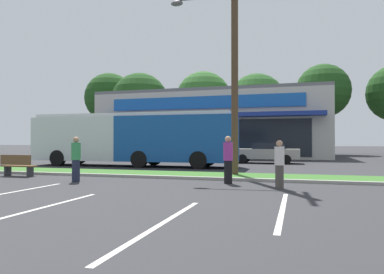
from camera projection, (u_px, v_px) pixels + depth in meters
name	position (u px, v px, depth m)	size (l,w,h in m)	color
grass_median	(162.00, 174.00, 16.15)	(56.00, 2.20, 0.12)	#386B28
curb_lip	(151.00, 177.00, 14.98)	(56.00, 0.24, 0.12)	#99968C
parking_stripe_0	(8.00, 193.00, 10.68)	(0.12, 4.80, 0.01)	silver
parking_stripe_1	(35.00, 209.00, 8.08)	(0.12, 4.80, 0.01)	silver
parking_stripe_2	(161.00, 224.00, 6.65)	(0.12, 4.80, 0.01)	silver
parking_stripe_3	(283.00, 209.00, 8.16)	(0.12, 4.80, 0.01)	silver
storefront_building	(216.00, 125.00, 37.40)	(22.28, 12.22, 6.47)	#BCB7AD
tree_far_left	(110.00, 98.00, 53.98)	(7.41, 7.41, 11.86)	#473323
tree_left	(140.00, 101.00, 48.14)	(7.63, 7.63, 10.75)	#473323
tree_mid_left	(203.00, 99.00, 49.14)	(7.62, 7.62, 11.15)	#473323
tree_mid	(257.00, 103.00, 44.85)	(7.25, 7.25, 10.06)	#473323
tree_mid_right	(323.00, 91.00, 42.23)	(6.32, 6.32, 10.69)	#473323
utility_pole	(232.00, 43.00, 15.58)	(3.04, 2.40, 11.02)	#4C3826
city_bus	(133.00, 138.00, 22.19)	(13.02, 2.86, 3.25)	#144793
bus_stop_bench	(18.00, 165.00, 15.80)	(1.60, 0.45, 0.95)	brown
car_2	(266.00, 153.00, 25.21)	(4.74, 1.92, 1.44)	#9E998C
car_3	(80.00, 150.00, 31.11)	(4.26, 2.01, 1.52)	navy
pedestrian_near_bench	(279.00, 164.00, 11.68)	(0.32, 0.32, 1.59)	#47423D
pedestrian_by_pole	(228.00, 160.00, 13.06)	(0.35, 0.35, 1.74)	black
pedestrian_mid	(76.00, 159.00, 13.67)	(0.35, 0.35, 1.73)	#1E2338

